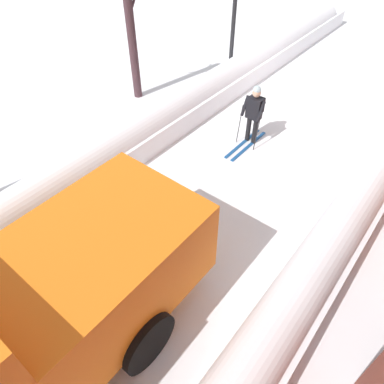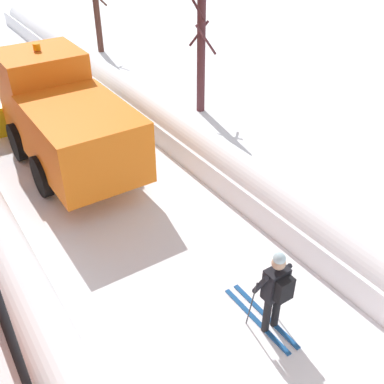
% 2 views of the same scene
% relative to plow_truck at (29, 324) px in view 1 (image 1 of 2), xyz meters
% --- Properties ---
extents(ground_plane, '(80.00, 80.00, 0.00)m').
position_rel_plow_truck_xyz_m(ground_plane, '(0.23, -1.04, -1.48)').
color(ground_plane, white).
extents(snowbank_right, '(1.10, 36.00, 1.10)m').
position_rel_plow_truck_xyz_m(snowbank_right, '(3.16, -1.04, -0.98)').
color(snowbank_right, white).
rests_on(snowbank_right, ground).
extents(plow_truck, '(3.20, 5.98, 3.12)m').
position_rel_plow_truck_xyz_m(plow_truck, '(0.00, 0.00, 0.00)').
color(plow_truck, orange).
rests_on(plow_truck, ground).
extents(skier, '(0.62, 1.80, 1.81)m').
position_rel_plow_truck_xyz_m(skier, '(0.87, -7.62, -0.48)').
color(skier, black).
rests_on(skier, ground).
extents(bare_tree_near, '(0.91, 0.97, 4.68)m').
position_rel_plow_truck_xyz_m(bare_tree_near, '(5.46, -7.47, 0.80)').
color(bare_tree_near, '#3F292D').
rests_on(bare_tree_near, ground).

